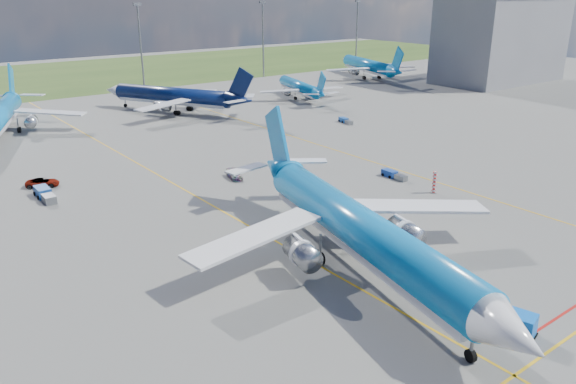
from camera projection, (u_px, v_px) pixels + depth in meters
ground at (327, 270)px, 54.54m from camera, size 400.00×400.00×0.00m
taxiway_lines at (192, 193)px, 75.31m from camera, size 60.25×160.00×0.02m
floodlight_masts at (64, 47)px, 138.10m from camera, size 202.20×0.50×22.70m
terminal_building at (502, 36)px, 163.68m from camera, size 42.00×22.00×26.00m
warning_post at (434, 182)px, 74.91m from camera, size 0.50×0.50×3.00m
bg_jet_nnw at (2, 137)px, 104.26m from camera, size 45.23×50.99×11.06m
bg_jet_n at (174, 112)px, 125.66m from camera, size 46.00×49.79×10.49m
bg_jet_ne at (299, 98)px, 142.10m from camera, size 31.47×36.40×8.10m
bg_jet_ene at (368, 78)px, 174.75m from camera, size 43.04×49.21×10.82m
main_airliner at (360, 271)px, 54.50m from camera, size 45.36×53.63×12.23m
uld_container at (520, 325)px, 44.04m from camera, size 2.38×2.70×1.84m
service_car_b at (42, 183)px, 77.59m from camera, size 4.82×3.66×1.22m
service_car_c at (234, 175)px, 80.97m from camera, size 2.51×4.16×1.13m
baggage_tug_w at (393, 175)px, 81.32m from camera, size 1.28×4.30×0.96m
baggage_tug_c at (45, 194)px, 73.20m from camera, size 1.64×5.64×1.26m
baggage_tug_e at (345, 121)px, 115.16m from camera, size 2.00×4.32×0.94m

